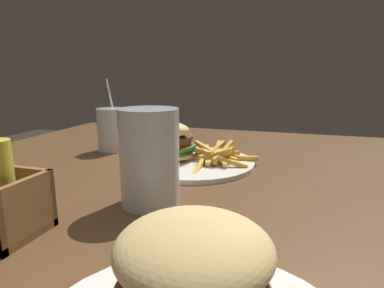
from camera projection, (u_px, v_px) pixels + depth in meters
name	position (u px, v px, depth m)	size (l,w,h in m)	color
dining_table	(155.00, 268.00, 0.50)	(1.21, 1.44, 0.75)	brown
meal_plate_near	(181.00, 150.00, 0.72)	(0.28, 0.28, 0.10)	white
beer_glass	(150.00, 160.00, 0.49)	(0.09, 0.09, 0.15)	silver
juice_glass	(111.00, 131.00, 0.84)	(0.07, 0.07, 0.19)	silver
spoon	(144.00, 150.00, 0.82)	(0.12, 0.18, 0.02)	silver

